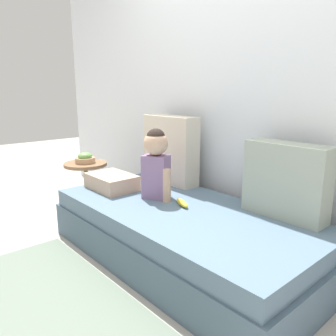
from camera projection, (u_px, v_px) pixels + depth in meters
ground_plane at (181, 258)px, 2.33m from camera, size 12.00×12.00×0.00m
back_wall at (243, 72)px, 2.42m from camera, size 5.13×0.10×2.54m
couch at (181, 234)px, 2.29m from camera, size 1.93×0.94×0.37m
throw_pillow_left at (170, 150)px, 2.81m from camera, size 0.53×0.16×0.56m
throw_pillow_right at (286, 181)px, 2.04m from camera, size 0.52×0.16×0.46m
toddler at (156, 161)px, 2.39m from camera, size 0.29×0.19×0.51m
banana at (182, 203)px, 2.28m from camera, size 0.17×0.10×0.04m
folded_blanket at (112, 182)px, 2.66m from camera, size 0.40×0.28×0.12m
side_table at (86, 174)px, 3.20m from camera, size 0.40×0.40×0.47m
fruit_bowl at (85, 158)px, 3.17m from camera, size 0.19×0.19×0.10m
floor_rug at (34, 324)px, 1.68m from camera, size 1.74×1.00×0.01m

